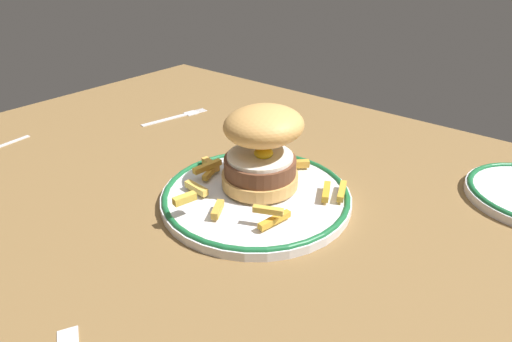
{
  "coord_description": "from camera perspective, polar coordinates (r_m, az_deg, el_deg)",
  "views": [
    {
      "loc": [
        30.21,
        -36.75,
        31.59
      ],
      "look_at": [
        -1.51,
        1.85,
        4.6
      ],
      "focal_mm": 30.1,
      "sensor_mm": 36.0,
      "label": 1
    }
  ],
  "objects": [
    {
      "name": "ground_plane",
      "position": [
        0.58,
        -0.01,
        -6.85
      ],
      "size": [
        128.36,
        90.59,
        4.0
      ],
      "primitive_type": "cube",
      "color": "brown"
    },
    {
      "name": "dinner_plate",
      "position": [
        0.59,
        -0.0,
        -3.24
      ],
      "size": [
        25.84,
        25.84,
        1.6
      ],
      "color": "silver",
      "rests_on": "ground_plane"
    },
    {
      "name": "burger",
      "position": [
        0.58,
        0.79,
        3.39
      ],
      "size": [
        12.9,
        12.68,
        11.3
      ],
      "color": "tan",
      "rests_on": "dinner_plate"
    },
    {
      "name": "fries_pile",
      "position": [
        0.6,
        0.17,
        -0.64
      ],
      "size": [
        22.16,
        23.09,
        2.97
      ],
      "color": "gold",
      "rests_on": "dinner_plate"
    },
    {
      "name": "fork",
      "position": [
        0.89,
        -10.49,
        7.15
      ],
      "size": [
        4.26,
        14.38,
        0.36
      ],
      "color": "silver",
      "rests_on": "ground_plane"
    }
  ]
}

